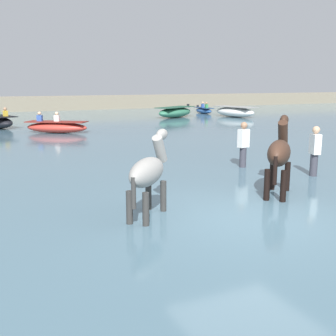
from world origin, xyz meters
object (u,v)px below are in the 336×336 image
horse_trailing_dark_bay (279,155)px  boat_near_port (235,112)px  boat_far_inshore (57,127)px  person_onlooker_left (314,155)px  horse_lead_grey (148,174)px  person_wading_mid (243,148)px  boat_distant_west (175,112)px  boat_near_starboard (204,110)px

horse_trailing_dark_bay → boat_near_port: horse_trailing_dark_bay is taller
horse_trailing_dark_bay → boat_far_inshore: horse_trailing_dark_bay is taller
person_onlooker_left → boat_far_inshore: bearing=108.6°
horse_lead_grey → boat_far_inshore: bearing=86.1°
person_wading_mid → horse_trailing_dark_bay: bearing=-110.9°
horse_trailing_dark_bay → boat_far_inshore: 14.29m
horse_trailing_dark_bay → person_onlooker_left: (2.13, 1.10, -0.32)m
person_onlooker_left → horse_lead_grey: bearing=-166.5°
horse_trailing_dark_bay → boat_distant_west: horse_trailing_dark_bay is taller
boat_near_port → horse_lead_grey: bearing=-128.1°
boat_distant_west → boat_near_port: bearing=-20.6°
horse_trailing_dark_bay → person_wading_mid: size_ratio=1.24×
horse_trailing_dark_bay → boat_near_port: bearing=58.3°
boat_distant_west → boat_near_starboard: boat_near_starboard is taller
boat_near_port → boat_distant_west: bearing=159.4°
horse_trailing_dark_bay → boat_near_starboard: size_ratio=0.79×
boat_near_starboard → boat_near_port: 4.21m
horse_trailing_dark_bay → boat_near_port: size_ratio=0.54×
boat_near_starboard → person_wading_mid: 22.28m
horse_trailing_dark_bay → person_onlooker_left: size_ratio=1.24×
person_onlooker_left → person_wading_mid: bearing=119.5°
person_wading_mid → boat_distant_west: bearing=70.0°
horse_lead_grey → boat_distant_west: (10.57, 20.27, -0.44)m
horse_trailing_dark_bay → person_wading_mid: bearing=69.1°
boat_distant_west → person_onlooker_left: (-5.21, -18.98, 0.21)m
boat_near_port → horse_trailing_dark_bay: bearing=-121.7°
boat_distant_west → boat_near_port: size_ratio=1.00×
boat_near_starboard → horse_lead_grey: bearing=-122.3°
boat_far_inshore → person_wading_mid: 11.69m
boat_near_starboard → boat_distant_west: bearing=-145.9°
horse_lead_grey → horse_trailing_dark_bay: bearing=3.5°
boat_far_inshore → boat_near_port: size_ratio=0.84×
person_onlooker_left → boat_near_starboard: bearing=67.1°
horse_trailing_dark_bay → person_wading_mid: horse_trailing_dark_bay is taller
boat_near_starboard → person_onlooker_left: (-9.13, -21.63, 0.33)m
boat_far_inshore → person_onlooker_left: (4.38, -13.00, 0.29)m
boat_distant_west → person_onlooker_left: bearing=-105.3°
boat_far_inshore → boat_distant_west: bearing=31.9°
boat_far_inshore → boat_near_starboard: size_ratio=1.23×
boat_near_port → person_wading_mid: person_wading_mid is taller
horse_lead_grey → person_onlooker_left: bearing=13.5°
boat_far_inshore → boat_near_port: (13.70, 4.43, 0.08)m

